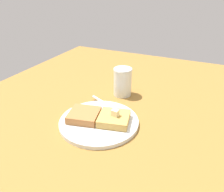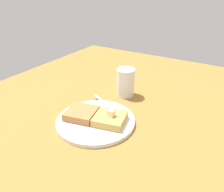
{
  "view_description": "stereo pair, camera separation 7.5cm",
  "coord_description": "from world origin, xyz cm",
  "views": [
    {
      "loc": [
        -17.86,
        60.15,
        41.75
      ],
      "look_at": [
        9.87,
        0.07,
        6.55
      ],
      "focal_mm": 35.0,
      "sensor_mm": 36.0,
      "label": 1
    },
    {
      "loc": [
        -24.47,
        56.63,
        41.75
      ],
      "look_at": [
        9.87,
        0.07,
        6.55
      ],
      "focal_mm": 35.0,
      "sensor_mm": 36.0,
      "label": 2
    }
  ],
  "objects": [
    {
      "name": "toast_slice_left",
      "position": [
        4.79,
        9.65,
        4.49
      ],
      "size": [
        10.84,
        10.71,
        2.35
      ],
      "primitive_type": "cube",
      "rotation": [
        0.0,
        0.0,
        0.22
      ],
      "color": "tan",
      "rests_on": "plate"
    },
    {
      "name": "syrup_jar",
      "position": [
        10.31,
        -10.56,
        7.08
      ],
      "size": [
        7.07,
        7.07,
        10.8
      ],
      "color": "#5D270A",
      "rests_on": "table_surface"
    },
    {
      "name": "butter_pat_primary",
      "position": [
        4.42,
        9.61,
        6.69
      ],
      "size": [
        2.25,
        2.07,
        2.05
      ],
      "primitive_type": "cube",
      "rotation": [
        0.0,
        0.0,
        3.03
      ],
      "color": "#F4E5AD",
      "rests_on": "toast_slice_left"
    },
    {
      "name": "fork",
      "position": [
        10.52,
        2.16,
        3.49
      ],
      "size": [
        15.12,
        8.03,
        0.36
      ],
      "color": "silver",
      "rests_on": "plate"
    },
    {
      "name": "plate",
      "position": [
        9.43,
        10.7,
        2.77
      ],
      "size": [
        24.6,
        24.6,
        1.26
      ],
      "color": "silver",
      "rests_on": "table_surface"
    },
    {
      "name": "table_surface",
      "position": [
        0.0,
        0.0,
        1.02
      ],
      "size": [
        128.31,
        128.31,
        2.05
      ],
      "primitive_type": "cube",
      "color": "olive",
      "rests_on": "ground"
    },
    {
      "name": "toast_slice_middle",
      "position": [
        14.07,
        11.76,
        4.49
      ],
      "size": [
        10.84,
        10.71,
        2.35
      ],
      "primitive_type": "cube",
      "rotation": [
        0.0,
        0.0,
        0.22
      ],
      "color": "#AA6D3A",
      "rests_on": "plate"
    }
  ]
}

